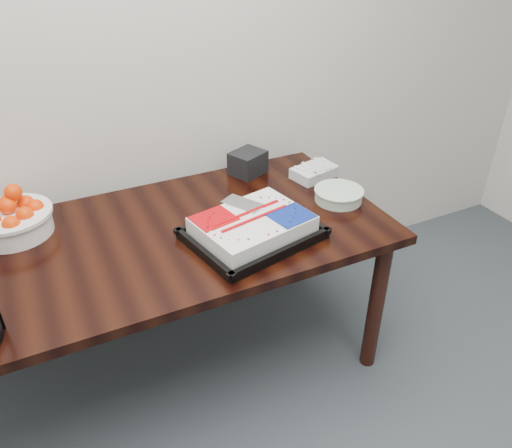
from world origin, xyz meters
name	(u,v)px	position (x,y,z in m)	size (l,w,h in m)	color
table	(167,252)	(0.00, 2.00, 0.66)	(1.80, 0.90, 0.75)	black
cake_tray	(253,228)	(0.31, 1.83, 0.79)	(0.54, 0.46, 0.10)	black
tangerine_bowl	(10,215)	(-0.53, 2.27, 0.84)	(0.31, 0.31, 0.20)	white
plate_stack	(339,195)	(0.78, 1.93, 0.78)	(0.22, 0.22, 0.05)	white
fork_bag	(314,172)	(0.80, 2.17, 0.78)	(0.23, 0.18, 0.06)	silver
napkin_box	(248,163)	(0.53, 2.35, 0.81)	(0.16, 0.13, 0.11)	black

